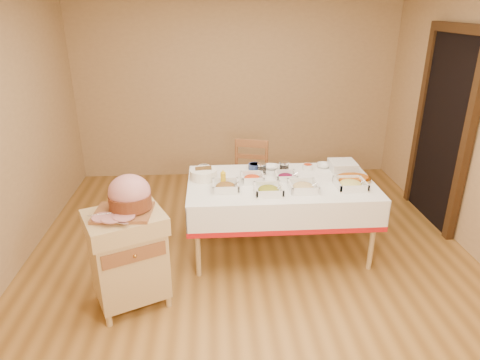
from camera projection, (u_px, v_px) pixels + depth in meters
name	position (u px, v px, depth m)	size (l,w,h in m)	color
room_shell	(254.00, 138.00, 3.69)	(5.00, 5.00, 5.00)	olive
doorway	(444.00, 127.00, 4.74)	(0.09, 1.10, 2.20)	black
dining_table	(280.00, 197.00, 4.26)	(1.82, 1.02, 0.76)	tan
butcher_cart	(128.00, 254.00, 3.50)	(0.75, 0.70, 0.85)	tan
dining_chair	(249.00, 181.00, 4.96)	(0.51, 0.49, 0.93)	brown
ham_on_board	(129.00, 197.00, 3.35)	(0.47, 0.45, 0.31)	brown
serving_dish_a	(226.00, 186.00, 4.01)	(0.25, 0.25, 0.11)	white
serving_dish_b	(269.00, 190.00, 3.93)	(0.25, 0.25, 0.10)	white
serving_dish_c	(303.00, 187.00, 4.00)	(0.26, 0.26, 0.11)	white
serving_dish_d	(351.00, 184.00, 4.06)	(0.27, 0.27, 0.10)	white
serving_dish_e	(252.00, 178.00, 4.20)	(0.23, 0.22, 0.11)	white
serving_dish_f	(286.00, 176.00, 4.24)	(0.22, 0.21, 0.10)	white
small_bowl_left	(204.00, 168.00, 4.46)	(0.12, 0.12, 0.06)	white
small_bowl_mid	(255.00, 166.00, 4.51)	(0.14, 0.14, 0.06)	navy
small_bowl_right	(308.00, 167.00, 4.50)	(0.11, 0.11, 0.05)	white
bowl_white_imported	(271.00, 167.00, 4.52)	(0.15, 0.15, 0.04)	white
bowl_small_imported	(323.00, 165.00, 4.56)	(0.14, 0.14, 0.04)	white
preserve_jar_left	(262.00, 169.00, 4.36)	(0.09, 0.09, 0.12)	silver
preserve_jar_right	(284.00, 168.00, 4.38)	(0.10, 0.10, 0.13)	silver
mustard_bottle	(223.00, 178.00, 4.09)	(0.05, 0.05, 0.16)	yellow
bread_basket	(204.00, 174.00, 4.25)	(0.27, 0.27, 0.12)	white
plate_stack	(343.00, 166.00, 4.47)	(0.26, 0.26, 0.10)	white
brass_platter	(353.00, 179.00, 4.21)	(0.36, 0.26, 0.05)	#B88234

